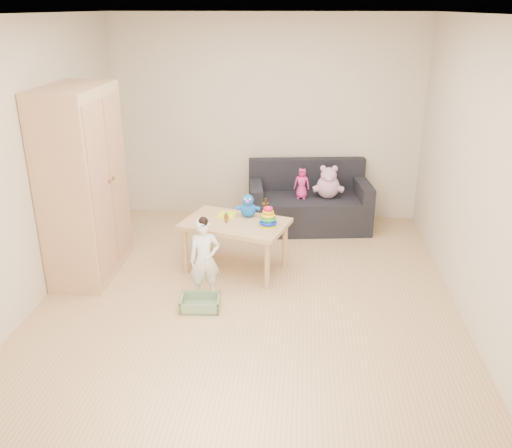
# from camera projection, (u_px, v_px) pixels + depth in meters

# --- Properties ---
(room) EXTENTS (4.50, 4.50, 4.50)m
(room) POSITION_uv_depth(u_px,v_px,m) (248.00, 168.00, 4.90)
(room) COLOR tan
(room) RESTS_ON ground
(wardrobe) EXTENTS (0.54, 1.09, 1.95)m
(wardrobe) POSITION_uv_depth(u_px,v_px,m) (84.00, 184.00, 5.49)
(wardrobe) COLOR tan
(wardrobe) RESTS_ON ground
(sofa) EXTENTS (1.59, 0.94, 0.42)m
(sofa) POSITION_uv_depth(u_px,v_px,m) (309.00, 212.00, 6.91)
(sofa) COLOR black
(sofa) RESTS_ON ground
(play_table) EXTENTS (1.21, 0.95, 0.56)m
(play_table) POSITION_uv_depth(u_px,v_px,m) (236.00, 246.00, 5.78)
(play_table) COLOR tan
(play_table) RESTS_ON ground
(storage_bin) EXTENTS (0.38, 0.30, 0.11)m
(storage_bin) POSITION_uv_depth(u_px,v_px,m) (200.00, 303.00, 5.11)
(storage_bin) COLOR gray
(storage_bin) RESTS_ON ground
(toddler) EXTENTS (0.34, 0.28, 0.79)m
(toddler) POSITION_uv_depth(u_px,v_px,m) (205.00, 260.00, 5.19)
(toddler) COLOR white
(toddler) RESTS_ON ground
(pink_bear) EXTENTS (0.37, 0.34, 0.35)m
(pink_bear) POSITION_uv_depth(u_px,v_px,m) (328.00, 184.00, 6.74)
(pink_bear) COLOR #C793B0
(pink_bear) RESTS_ON sofa
(doll) EXTENTS (0.21, 0.15, 0.38)m
(doll) POSITION_uv_depth(u_px,v_px,m) (302.00, 184.00, 6.71)
(doll) COLOR #EC2C89
(doll) RESTS_ON sofa
(ring_stacker) EXTENTS (0.18, 0.18, 0.21)m
(ring_stacker) POSITION_uv_depth(u_px,v_px,m) (268.00, 219.00, 5.53)
(ring_stacker) COLOR #CEE90C
(ring_stacker) RESTS_ON play_table
(brown_bottle) EXTENTS (0.08, 0.08, 0.22)m
(brown_bottle) POSITION_uv_depth(u_px,v_px,m) (266.00, 210.00, 5.74)
(brown_bottle) COLOR black
(brown_bottle) RESTS_ON play_table
(blue_plush) EXTENTS (0.21, 0.17, 0.25)m
(blue_plush) POSITION_uv_depth(u_px,v_px,m) (248.00, 205.00, 5.77)
(blue_plush) COLOR blue
(blue_plush) RESTS_ON play_table
(wooden_figure) EXTENTS (0.06, 0.06, 0.12)m
(wooden_figure) POSITION_uv_depth(u_px,v_px,m) (226.00, 217.00, 5.63)
(wooden_figure) COLOR brown
(wooden_figure) RESTS_ON play_table
(yellow_book) EXTENTS (0.20, 0.20, 0.01)m
(yellow_book) POSITION_uv_depth(u_px,v_px,m) (227.00, 215.00, 5.84)
(yellow_book) COLOR #DEF019
(yellow_book) RESTS_ON play_table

